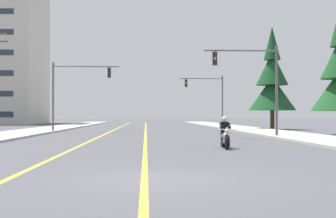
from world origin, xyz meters
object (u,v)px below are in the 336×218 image
at_px(motorcycle_with_rider, 225,135).
at_px(conifer_tree_right_verge_far, 272,82).
at_px(traffic_signal_near_right, 256,77).
at_px(traffic_signal_mid_right, 210,93).
at_px(traffic_signal_near_left, 73,85).

xyz_separation_m(motorcycle_with_rider, conifer_tree_right_verge_far, (9.70, 29.77, 4.40)).
distance_m(traffic_signal_near_right, conifer_tree_right_verge_far, 19.77).
relative_size(motorcycle_with_rider, traffic_signal_mid_right, 0.35).
relative_size(motorcycle_with_rider, conifer_tree_right_verge_far, 0.20).
relative_size(traffic_signal_near_right, conifer_tree_right_verge_far, 0.57).
bearing_deg(motorcycle_with_rider, traffic_signal_near_right, 70.84).
bearing_deg(motorcycle_with_rider, traffic_signal_near_left, 114.19).
bearing_deg(motorcycle_with_rider, traffic_signal_mid_right, 83.77).
relative_size(traffic_signal_near_right, traffic_signal_mid_right, 1.00).
xyz_separation_m(motorcycle_with_rider, traffic_signal_mid_right, (4.01, 36.79, 3.53)).
distance_m(motorcycle_with_rider, traffic_signal_near_left, 24.86).
height_order(traffic_signal_near_right, traffic_signal_near_left, same).
bearing_deg(traffic_signal_near_right, motorcycle_with_rider, -109.16).
height_order(motorcycle_with_rider, conifer_tree_right_verge_far, conifer_tree_right_verge_far).
xyz_separation_m(motorcycle_with_rider, traffic_signal_near_left, (-10.08, 22.44, 3.57)).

